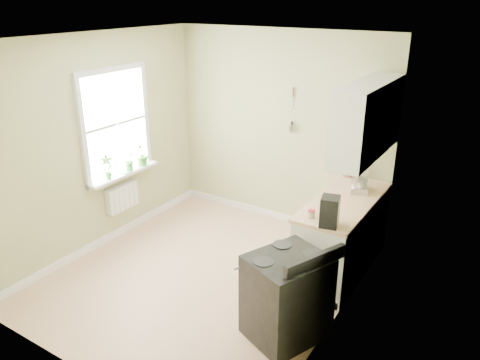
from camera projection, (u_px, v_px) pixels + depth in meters
The scene contains 21 objects.
floor at pixel (204, 276), 5.54m from camera, with size 3.20×3.60×0.02m, color tan.
ceiling at pixel (197, 37), 4.53m from camera, with size 3.20×3.60×0.02m, color white.
wall_back at pixel (279, 130), 6.45m from camera, with size 3.20×0.02×2.70m, color #B5B77C.
wall_left at pixel (97, 144), 5.83m from camera, with size 0.02×3.60×2.70m, color #B5B77C.
wall_right at pixel (344, 201), 4.23m from camera, with size 0.02×3.60×2.70m, color #B5B77C.
base_cabinets at pixel (343, 237), 5.51m from camera, with size 0.60×1.60×0.87m, color white.
countertop at pixel (345, 201), 5.35m from camera, with size 0.64×1.60×0.04m, color #ECBB90.
upper_cabinets at pixel (368, 119), 5.00m from camera, with size 0.35×1.40×0.80m, color white.
window at pixel (115, 124), 5.98m from camera, with size 0.06×1.14×1.44m.
window_sill at pixel (124, 174), 6.19m from camera, with size 0.18×1.14×0.04m, color white.
radiator at pixel (122, 197), 6.29m from camera, with size 0.12×0.50×0.35m, color white.
wall_utensils at pixel (292, 117), 6.25m from camera, with size 0.02×0.14×0.58m.
stove at pixel (287, 296), 4.42m from camera, with size 0.85×0.87×0.97m.
stand_mixer at pixel (361, 178), 5.53m from camera, with size 0.28×0.35×0.39m.
kettle at pixel (348, 169), 5.99m from camera, with size 0.21×0.12×0.21m.
coffee_maker at pixel (330, 212), 4.69m from camera, with size 0.22×0.23×0.31m.
red_tray at pixel (348, 165), 5.97m from camera, with size 0.32×0.32×0.02m, color #A6172C.
jar at pixel (311, 214), 4.91m from camera, with size 0.08×0.08×0.08m.
plant_a at pixel (107, 167), 5.90m from camera, with size 0.17×0.12×0.33m, color #3C802C.
plant_b at pixel (129, 160), 6.21m from camera, with size 0.16×0.13×0.29m, color #3C802C.
plant_c at pixel (141, 154), 6.39m from camera, with size 0.17×0.17×0.31m, color #3C802C.
Camera 1 is at (2.88, -3.76, 3.10)m, focal length 35.00 mm.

